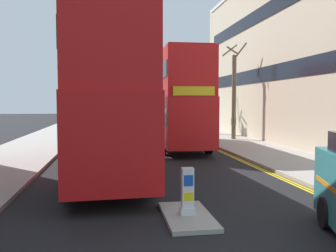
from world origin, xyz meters
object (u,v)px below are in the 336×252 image
object	(u,v)px
double_decker_bus_away	(106,95)
double_decker_bus_oncoming	(176,98)
pedestrian_far	(234,125)
keep_left_bollard	(187,193)

from	to	relation	value
double_decker_bus_away	double_decker_bus_oncoming	distance (m)	9.08
double_decker_bus_oncoming	pedestrian_far	size ratio (longest dim) A/B	6.70
double_decker_bus_away	pedestrian_far	xyz separation A→B (m)	(9.72, 13.17, -2.04)
double_decker_bus_away	keep_left_bollard	bearing A→B (deg)	-71.21
keep_left_bollard	double_decker_bus_away	bearing A→B (deg)	108.79
double_decker_bus_oncoming	pedestrian_far	bearing A→B (deg)	42.55
double_decker_bus_away	double_decker_bus_oncoming	bearing A→B (deg)	62.72
keep_left_bollard	double_decker_bus_oncoming	distance (m)	14.17
keep_left_bollard	double_decker_bus_away	distance (m)	6.50
double_decker_bus_away	pedestrian_far	size ratio (longest dim) A/B	6.72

